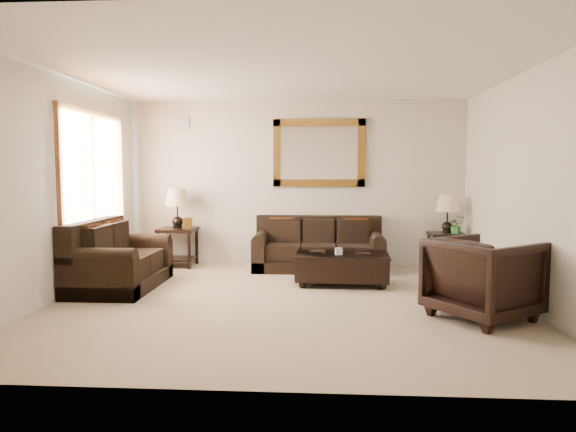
# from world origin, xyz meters

# --- Properties ---
(room) EXTENTS (5.51, 5.01, 2.71)m
(room) POSITION_xyz_m (0.00, 0.00, 1.35)
(room) COLOR gray
(room) RESTS_ON ground
(window) EXTENTS (0.07, 1.96, 1.66)m
(window) POSITION_xyz_m (-2.70, 0.90, 1.55)
(window) COLOR white
(window) RESTS_ON room
(mirror) EXTENTS (1.50, 0.06, 1.10)m
(mirror) POSITION_xyz_m (0.38, 2.47, 1.85)
(mirror) COLOR #523610
(mirror) RESTS_ON room
(air_vent) EXTENTS (0.25, 0.02, 0.18)m
(air_vent) POSITION_xyz_m (-1.90, 2.48, 2.35)
(air_vent) COLOR #999999
(air_vent) RESTS_ON room
(sofa) EXTENTS (2.03, 0.88, 0.83)m
(sofa) POSITION_xyz_m (0.38, 2.10, 0.30)
(sofa) COLOR black
(sofa) RESTS_ON room
(loveseat) EXTENTS (0.95, 1.61, 0.90)m
(loveseat) POSITION_xyz_m (-2.31, 0.61, 0.33)
(loveseat) COLOR black
(loveseat) RESTS_ON room
(end_table_left) EXTENTS (0.58, 0.58, 1.27)m
(end_table_left) POSITION_xyz_m (-1.91, 2.17, 0.83)
(end_table_left) COLOR black
(end_table_left) RESTS_ON room
(end_table_right) EXTENTS (0.54, 0.54, 1.18)m
(end_table_right) POSITION_xyz_m (2.40, 2.19, 0.77)
(end_table_right) COLOR black
(end_table_right) RESTS_ON room
(coffee_table) EXTENTS (1.29, 0.74, 0.54)m
(coffee_table) POSITION_xyz_m (0.70, 0.99, 0.27)
(coffee_table) COLOR black
(coffee_table) RESTS_ON room
(armchair) EXTENTS (1.24, 1.25, 0.95)m
(armchair) POSITION_xyz_m (2.11, -0.56, 0.47)
(armchair) COLOR black
(armchair) RESTS_ON floor
(potted_plant) EXTENTS (0.26, 0.29, 0.22)m
(potted_plant) POSITION_xyz_m (2.52, 2.09, 0.69)
(potted_plant) COLOR #2B5F20
(potted_plant) RESTS_ON end_table_right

